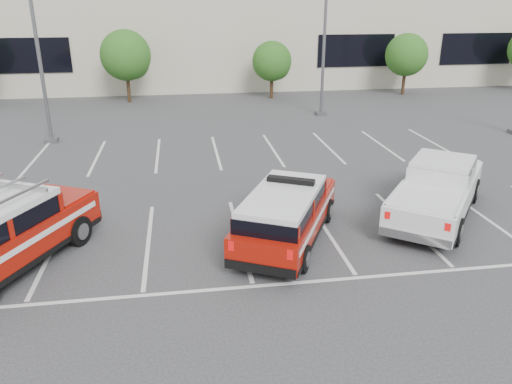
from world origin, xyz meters
TOP-DOWN VIEW (x-y plane):
  - ground at (0.00, 0.00)m, footprint 120.00×120.00m
  - stall_markings at (0.00, 4.50)m, footprint 23.00×15.00m
  - convention_building at (0.18, 31.86)m, footprint 60.00×16.99m
  - tree_mid_left at (-4.91, 22.05)m, footprint 3.37×3.37m
  - tree_mid_right at (5.09, 22.05)m, footprint 2.77×2.77m
  - tree_right at (15.09, 22.05)m, footprint 3.07×3.07m
  - light_pole_left at (-8.00, 12.00)m, footprint 0.90×0.60m
  - light_pole_mid at (7.00, 16.00)m, footprint 0.90×0.60m
  - fire_chief_suv at (1.31, -0.52)m, footprint 4.04×5.50m
  - white_pickup at (6.56, 0.61)m, footprint 5.23×5.91m

SIDE VIEW (x-z plane):
  - ground at x=0.00m, z-range 0.00..0.00m
  - stall_markings at x=0.00m, z-range 0.00..0.01m
  - white_pickup at x=6.56m, z-range -0.18..1.63m
  - fire_chief_suv at x=1.31m, z-range -0.17..1.66m
  - tree_mid_right at x=5.09m, z-range 0.51..4.50m
  - tree_right at x=15.09m, z-range 0.56..4.98m
  - tree_mid_left at x=-4.91m, z-range 0.62..5.46m
  - convention_building at x=0.18m, z-range -1.88..11.32m
  - light_pole_left at x=-8.00m, z-range 0.07..10.31m
  - light_pole_mid at x=7.00m, z-range 0.07..10.31m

